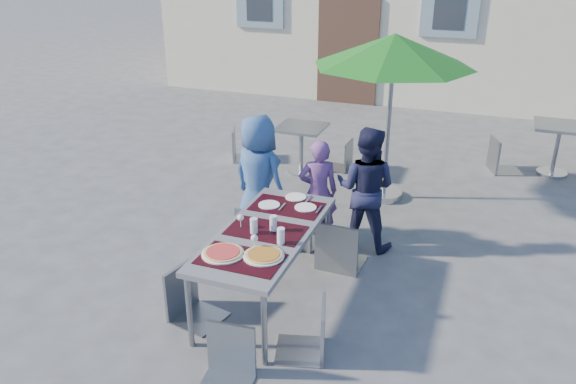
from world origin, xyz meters
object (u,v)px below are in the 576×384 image
at_px(pizza_near_left, 223,253).
at_px(child_1, 318,192).
at_px(bg_chair_r_0, 344,138).
at_px(dining_table, 266,236).
at_px(patio_umbrella, 394,52).
at_px(cafe_table_1, 558,140).
at_px(chair_0, 253,204).
at_px(child_2, 366,188).
at_px(chair_5, 225,326).
at_px(chair_1, 302,207).
at_px(bg_chair_l_1, 504,135).
at_px(pizza_near_right, 264,255).
at_px(chair_3, 187,264).
at_px(cafe_table_0, 301,141).
at_px(child_0, 259,177).
at_px(chair_2, 341,216).
at_px(chair_4, 312,300).
at_px(bg_chair_l_0, 240,125).

bearing_deg(pizza_near_left, child_1, 81.98).
bearing_deg(bg_chair_r_0, dining_table, -86.15).
xyz_separation_m(patio_umbrella, cafe_table_1, (2.20, 1.73, -1.42)).
distance_m(chair_0, bg_chair_r_0, 2.66).
height_order(child_2, chair_5, child_2).
xyz_separation_m(chair_1, patio_umbrella, (0.59, 1.67, 1.47)).
xyz_separation_m(chair_5, bg_chair_l_1, (1.87, 5.53, 0.05)).
distance_m(pizza_near_left, pizza_near_right, 0.35).
bearing_deg(chair_3, patio_umbrella, 71.09).
bearing_deg(cafe_table_1, cafe_table_0, -160.76).
xyz_separation_m(chair_1, chair_3, (-0.53, -1.61, 0.07)).
bearing_deg(child_2, child_0, 11.14).
bearing_deg(cafe_table_0, patio_umbrella, -19.70).
bearing_deg(pizza_near_right, chair_3, -176.85).
height_order(chair_5, bg_chair_r_0, chair_5).
bearing_deg(chair_2, chair_3, -129.30).
relative_size(child_1, cafe_table_1, 1.58).
xyz_separation_m(chair_2, bg_chair_r_0, (-0.74, 2.82, -0.12)).
bearing_deg(chair_1, chair_0, -166.10).
bearing_deg(chair_4, chair_5, -132.23).
bearing_deg(chair_4, pizza_near_left, 175.86).
relative_size(child_0, chair_1, 1.74).
xyz_separation_m(patio_umbrella, cafe_table_0, (-1.36, 0.49, -1.47)).
bearing_deg(cafe_table_1, pizza_near_left, -120.14).
distance_m(child_0, cafe_table_1, 4.73).
xyz_separation_m(chair_3, bg_chair_r_0, (0.32, 4.11, -0.06)).
xyz_separation_m(dining_table, chair_3, (-0.56, -0.49, -0.14)).
bearing_deg(chair_5, child_1, 91.28).
bearing_deg(pizza_near_left, bg_chair_r_0, 90.99).
relative_size(child_1, chair_2, 1.17).
bearing_deg(dining_table, patio_umbrella, 78.58).
bearing_deg(child_0, chair_1, -170.48).
relative_size(pizza_near_right, bg_chair_l_0, 0.36).
height_order(pizza_near_left, bg_chair_l_0, bg_chair_l_0).
relative_size(chair_1, bg_chair_l_0, 0.86).
relative_size(bg_chair_r_0, cafe_table_1, 1.11).
relative_size(child_2, bg_chair_l_1, 1.44).
xyz_separation_m(child_1, bg_chair_l_1, (1.92, 3.07, -0.04)).
height_order(dining_table, chair_4, chair_4).
relative_size(chair_4, patio_umbrella, 0.42).
bearing_deg(bg_chair_r_0, bg_chair_l_1, 18.56).
bearing_deg(dining_table, bg_chair_r_0, 93.85).
bearing_deg(chair_1, patio_umbrella, 70.49).
height_order(dining_table, child_1, child_1).
bearing_deg(cafe_table_1, chair_1, -129.38).
distance_m(pizza_near_right, bg_chair_l_0, 4.44).
xyz_separation_m(child_1, bg_chair_r_0, (-0.33, 2.31, -0.11)).
xyz_separation_m(dining_table, chair_5, (0.14, -1.15, -0.17)).
height_order(chair_3, bg_chair_r_0, chair_3).
height_order(pizza_near_right, chair_2, chair_2).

